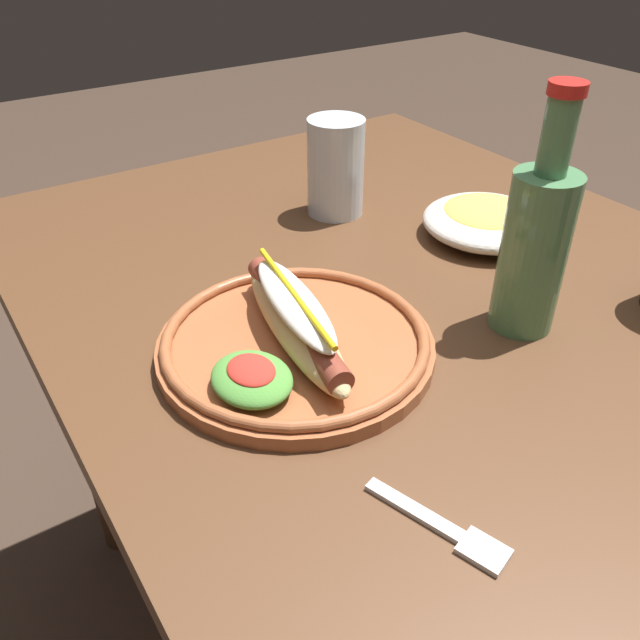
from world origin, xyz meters
name	(u,v)px	position (x,y,z in m)	size (l,w,h in m)	color
dining_table	(446,388)	(0.00, 0.00, 0.64)	(1.25, 0.83, 0.74)	#51331E
hot_dog_plate	(293,339)	(-0.04, -0.19, 0.76)	(0.29, 0.29, 0.08)	#9E5633
fork	(446,529)	(0.21, -0.21, 0.74)	(0.12, 0.05, 0.00)	silver
water_cup	(336,167)	(-0.30, 0.04, 0.81)	(0.08, 0.08, 0.14)	silver
glass_bottle	(535,243)	(0.05, 0.05, 0.84)	(0.07, 0.07, 0.26)	#4C7F51
side_bowl	(487,220)	(-0.12, 0.17, 0.76)	(0.17, 0.17, 0.05)	silver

